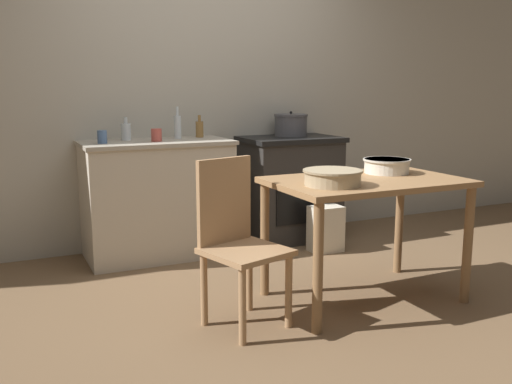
# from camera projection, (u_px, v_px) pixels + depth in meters

# --- Properties ---
(ground_plane) EXTENTS (14.00, 14.00, 0.00)m
(ground_plane) POSITION_uv_depth(u_px,v_px,m) (292.00, 298.00, 3.59)
(ground_plane) COLOR brown
(wall_back) EXTENTS (8.00, 0.07, 2.55)m
(wall_back) POSITION_uv_depth(u_px,v_px,m) (203.00, 90.00, 4.77)
(wall_back) COLOR #B2AD9E
(wall_back) RESTS_ON ground_plane
(counter_cabinet) EXTENTS (1.13, 0.61, 0.90)m
(counter_cabinet) POSITION_uv_depth(u_px,v_px,m) (157.00, 199.00, 4.42)
(counter_cabinet) COLOR beige
(counter_cabinet) RESTS_ON ground_plane
(stove) EXTENTS (0.81, 0.59, 0.89)m
(stove) POSITION_uv_depth(u_px,v_px,m) (290.00, 188.00, 4.92)
(stove) COLOR #2D2B28
(stove) RESTS_ON ground_plane
(work_table) EXTENTS (1.15, 0.74, 0.76)m
(work_table) POSITION_uv_depth(u_px,v_px,m) (366.00, 196.00, 3.46)
(work_table) COLOR #997047
(work_table) RESTS_ON ground_plane
(chair) EXTENTS (0.50, 0.50, 0.92)m
(chair) POSITION_uv_depth(u_px,v_px,m) (237.00, 239.00, 3.13)
(chair) COLOR #A87F56
(chair) RESTS_ON ground_plane
(flour_sack) EXTENTS (0.26, 0.18, 0.37)m
(flour_sack) POSITION_uv_depth(u_px,v_px,m) (326.00, 229.00, 4.57)
(flour_sack) COLOR beige
(flour_sack) RESTS_ON ground_plane
(stock_pot) EXTENTS (0.29, 0.29, 0.21)m
(stock_pot) POSITION_uv_depth(u_px,v_px,m) (291.00, 125.00, 4.91)
(stock_pot) COLOR #4C4C51
(stock_pot) RESTS_ON stove
(mixing_bowl_large) EXTENTS (0.30, 0.30, 0.09)m
(mixing_bowl_large) POSITION_uv_depth(u_px,v_px,m) (387.00, 165.00, 3.67)
(mixing_bowl_large) COLOR silver
(mixing_bowl_large) RESTS_ON work_table
(mixing_bowl_small) EXTENTS (0.34, 0.34, 0.09)m
(mixing_bowl_small) POSITION_uv_depth(u_px,v_px,m) (333.00, 177.00, 3.21)
(mixing_bowl_small) COLOR tan
(mixing_bowl_small) RESTS_ON work_table
(bottle_far_left) EXTENTS (0.06, 0.06, 0.18)m
(bottle_far_left) POSITION_uv_depth(u_px,v_px,m) (200.00, 129.00, 4.60)
(bottle_far_left) COLOR olive
(bottle_far_left) RESTS_ON counter_cabinet
(bottle_left) EXTENTS (0.07, 0.07, 0.18)m
(bottle_left) POSITION_uv_depth(u_px,v_px,m) (126.00, 131.00, 4.35)
(bottle_left) COLOR silver
(bottle_left) RESTS_ON counter_cabinet
(bottle_mid_left) EXTENTS (0.06, 0.06, 0.25)m
(bottle_mid_left) POSITION_uv_depth(u_px,v_px,m) (178.00, 126.00, 4.48)
(bottle_mid_left) COLOR silver
(bottle_mid_left) RESTS_ON counter_cabinet
(cup_center_left) EXTENTS (0.07, 0.07, 0.09)m
(cup_center_left) POSITION_uv_depth(u_px,v_px,m) (102.00, 137.00, 4.10)
(cup_center_left) COLOR #4C6B99
(cup_center_left) RESTS_ON counter_cabinet
(cup_center) EXTENTS (0.08, 0.08, 0.09)m
(cup_center) POSITION_uv_depth(u_px,v_px,m) (156.00, 135.00, 4.26)
(cup_center) COLOR #B74C42
(cup_center) RESTS_ON counter_cabinet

